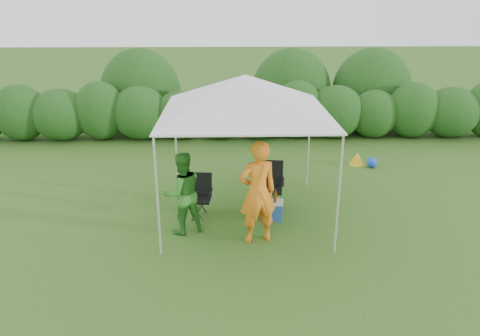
{
  "coord_description": "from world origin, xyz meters",
  "views": [
    {
      "loc": [
        -0.33,
        -8.07,
        4.15
      ],
      "look_at": [
        -0.1,
        0.4,
        1.05
      ],
      "focal_mm": 35.0,
      "sensor_mm": 36.0,
      "label": 1
    }
  ],
  "objects_px": {
    "woman": "(182,193)",
    "man": "(258,192)",
    "cooler": "(272,210)",
    "canopy": "(245,94)",
    "chair_right": "(269,182)",
    "chair_left": "(199,193)"
  },
  "relations": [
    {
      "from": "canopy",
      "to": "cooler",
      "type": "xyz_separation_m",
      "value": [
        0.52,
        -0.18,
        -2.27
      ]
    },
    {
      "from": "canopy",
      "to": "man",
      "type": "bearing_deg",
      "value": -80.15
    },
    {
      "from": "woman",
      "to": "cooler",
      "type": "distance_m",
      "value": 1.87
    },
    {
      "from": "man",
      "to": "chair_right",
      "type": "bearing_deg",
      "value": -119.85
    },
    {
      "from": "woman",
      "to": "cooler",
      "type": "relative_size",
      "value": 3.18
    },
    {
      "from": "man",
      "to": "cooler",
      "type": "height_order",
      "value": "man"
    },
    {
      "from": "chair_left",
      "to": "cooler",
      "type": "distance_m",
      "value": 1.48
    },
    {
      "from": "chair_right",
      "to": "cooler",
      "type": "distance_m",
      "value": 0.67
    },
    {
      "from": "woman",
      "to": "man",
      "type": "bearing_deg",
      "value": 139.92
    },
    {
      "from": "canopy",
      "to": "chair_right",
      "type": "bearing_deg",
      "value": 36.41
    },
    {
      "from": "canopy",
      "to": "man",
      "type": "xyz_separation_m",
      "value": [
        0.18,
        -1.06,
        -1.52
      ]
    },
    {
      "from": "canopy",
      "to": "woman",
      "type": "relative_size",
      "value": 1.98
    },
    {
      "from": "canopy",
      "to": "woman",
      "type": "xyz_separation_m",
      "value": [
        -1.18,
        -0.68,
        -1.68
      ]
    },
    {
      "from": "chair_right",
      "to": "chair_left",
      "type": "height_order",
      "value": "chair_right"
    },
    {
      "from": "canopy",
      "to": "chair_left",
      "type": "bearing_deg",
      "value": 178.22
    },
    {
      "from": "chair_right",
      "to": "man",
      "type": "height_order",
      "value": "man"
    },
    {
      "from": "chair_left",
      "to": "woman",
      "type": "distance_m",
      "value": 0.81
    },
    {
      "from": "cooler",
      "to": "man",
      "type": "bearing_deg",
      "value": -102.73
    },
    {
      "from": "woman",
      "to": "chair_left",
      "type": "bearing_deg",
      "value": -134.89
    },
    {
      "from": "man",
      "to": "cooler",
      "type": "xyz_separation_m",
      "value": [
        0.34,
        0.88,
        -0.75
      ]
    },
    {
      "from": "canopy",
      "to": "chair_right",
      "type": "xyz_separation_m",
      "value": [
        0.52,
        0.38,
        -1.91
      ]
    },
    {
      "from": "man",
      "to": "cooler",
      "type": "relative_size",
      "value": 3.82
    }
  ]
}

